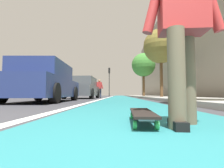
% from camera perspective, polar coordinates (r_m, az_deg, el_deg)
% --- Properties ---
extents(ground_plane, '(80.00, 80.00, 0.00)m').
position_cam_1_polar(ground_plane, '(10.58, 3.39, -5.00)').
color(ground_plane, '#38383D').
extents(bike_lane_paint, '(56.00, 2.19, 0.00)m').
position_cam_1_polar(bike_lane_paint, '(24.58, 2.72, -4.15)').
color(bike_lane_paint, '#237075').
rests_on(bike_lane_paint, ground).
extents(lane_stripe_white, '(52.00, 0.16, 0.01)m').
position_cam_1_polar(lane_stripe_white, '(20.61, -0.65, -4.27)').
color(lane_stripe_white, silver).
rests_on(lane_stripe_white, ground).
extents(sidewalk_curb, '(52.00, 3.20, 0.13)m').
position_cam_1_polar(sidewalk_curb, '(18.88, 12.40, -4.07)').
color(sidewalk_curb, '#9E9B93').
rests_on(sidewalk_curb, ground).
extents(building_facade, '(40.00, 1.20, 11.14)m').
position_cam_1_polar(building_facade, '(24.03, 17.54, 9.38)').
color(building_facade, gray).
rests_on(building_facade, ground).
extents(skateboard, '(0.85, 0.23, 0.11)m').
position_cam_1_polar(skateboard, '(1.70, 9.86, -9.58)').
color(skateboard, green).
rests_on(skateboard, ground).
extents(skater_person, '(0.45, 0.72, 1.64)m').
position_cam_1_polar(skater_person, '(1.76, 22.11, 18.88)').
color(skater_person, brown).
rests_on(skater_person, ground).
extents(parked_car_near, '(4.61, 2.04, 1.48)m').
position_cam_1_polar(parked_car_near, '(7.14, -21.27, 0.24)').
color(parked_car_near, navy).
rests_on(parked_car_near, ground).
extents(parked_car_mid, '(4.47, 2.08, 1.50)m').
position_cam_1_polar(parked_car_mid, '(12.60, -9.71, -1.40)').
color(parked_car_mid, '#4C5156').
rests_on(parked_car_mid, ground).
extents(traffic_light, '(0.33, 0.28, 4.35)m').
position_cam_1_polar(traffic_light, '(26.29, -0.92, 2.44)').
color(traffic_light, '#2D2D2D').
rests_on(traffic_light, ground).
extents(street_tree_mid, '(2.39, 2.39, 4.84)m').
position_cam_1_polar(street_tree_mid, '(12.72, 15.79, 11.87)').
color(street_tree_mid, brown).
rests_on(street_tree_mid, ground).
extents(street_tree_far, '(2.77, 2.77, 5.16)m').
position_cam_1_polar(street_tree_far, '(20.81, 10.33, 6.17)').
color(street_tree_far, brown).
rests_on(street_tree_far, ground).
extents(pedestrian_distant, '(0.43, 0.67, 1.54)m').
position_cam_1_polar(pedestrian_distant, '(14.57, -4.19, -1.12)').
color(pedestrian_distant, '#384260').
rests_on(pedestrian_distant, ground).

